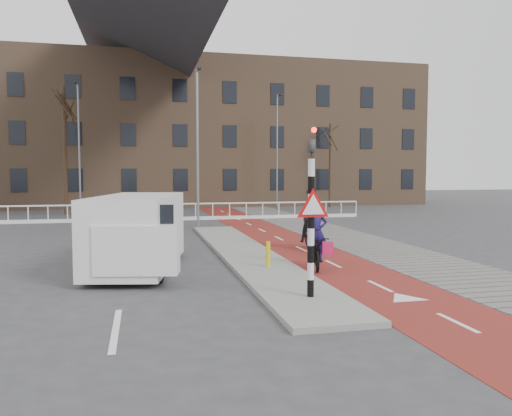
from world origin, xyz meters
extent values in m
plane|color=#38383A|center=(0.00, 0.00, 0.00)|extent=(120.00, 120.00, 0.00)
cube|color=maroon|center=(1.50, 10.00, 0.01)|extent=(2.50, 60.00, 0.01)
cube|color=slate|center=(4.30, 10.00, 0.01)|extent=(3.00, 60.00, 0.01)
cube|color=gray|center=(-0.70, 4.00, 0.06)|extent=(1.80, 16.00, 0.12)
cylinder|color=black|center=(-0.60, -2.00, 1.56)|extent=(0.14, 0.14, 2.88)
imported|color=black|center=(-0.60, -2.00, 3.40)|extent=(0.13, 0.16, 0.80)
cylinder|color=#FF0C05|center=(-0.60, -2.14, 3.58)|extent=(0.11, 0.02, 0.11)
cylinder|color=yellow|center=(-0.63, 1.47, 0.47)|extent=(0.12, 0.12, 0.70)
imported|color=black|center=(0.76, 1.43, 0.48)|extent=(1.05, 1.88, 0.93)
imported|color=#1A1347|center=(0.76, 1.43, 1.06)|extent=(0.67, 0.53, 1.63)
cube|color=#C21B51|center=(0.90, 0.90, 0.66)|extent=(0.33, 0.25, 0.35)
imported|color=black|center=(1.82, 4.76, 0.62)|extent=(0.69, 2.05, 1.21)
imported|color=black|center=(1.82, 4.76, 1.20)|extent=(0.97, 0.78, 1.90)
cube|color=silver|center=(-4.15, 2.35, 1.12)|extent=(2.88, 5.14, 1.94)
cube|color=green|center=(-5.13, 2.35, 1.02)|extent=(0.65, 3.04, 0.55)
cube|color=green|center=(-3.17, 2.35, 1.02)|extent=(0.65, 3.04, 0.55)
cube|color=black|center=(-4.15, 0.28, 1.52)|extent=(1.72, 0.40, 0.90)
cylinder|color=black|center=(-5.29, 0.90, 0.34)|extent=(0.37, 0.71, 0.68)
cylinder|color=black|center=(-3.67, 0.57, 0.34)|extent=(0.37, 0.71, 0.68)
cylinder|color=black|center=(-4.62, 4.13, 0.34)|extent=(0.37, 0.71, 0.68)
cylinder|color=black|center=(-3.01, 3.80, 0.34)|extent=(0.37, 0.71, 0.68)
cube|color=silver|center=(-5.00, 17.00, 0.95)|extent=(28.00, 0.08, 0.08)
cube|color=silver|center=(-5.00, 17.00, 0.10)|extent=(28.00, 0.10, 0.20)
cube|color=#7F6047|center=(-3.00, 32.00, 6.00)|extent=(46.00, 10.00, 12.00)
cylinder|color=#302215|center=(-8.82, 22.53, 4.12)|extent=(0.27, 0.27, 8.25)
cylinder|color=#302215|center=(10.61, 25.56, 3.31)|extent=(0.21, 0.21, 6.61)
cylinder|color=slate|center=(-1.38, 12.24, 3.81)|extent=(0.12, 0.12, 7.62)
cylinder|color=slate|center=(-7.87, 21.90, 4.21)|extent=(0.12, 0.12, 8.42)
cylinder|color=slate|center=(6.07, 24.96, 4.30)|extent=(0.12, 0.12, 8.61)
camera|label=1|loc=(-4.02, -11.79, 2.70)|focal=35.00mm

